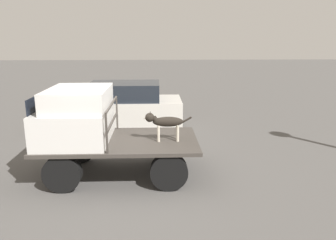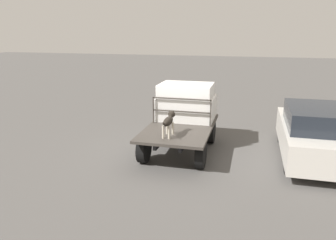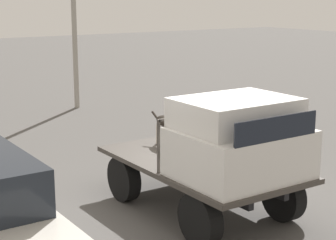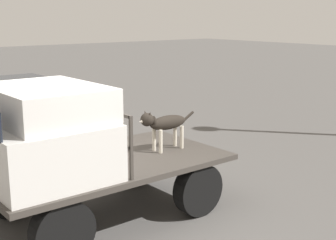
{
  "view_description": "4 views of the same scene",
  "coord_description": "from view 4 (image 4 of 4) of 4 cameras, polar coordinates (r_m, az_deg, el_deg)",
  "views": [
    {
      "loc": [
        -0.84,
        7.21,
        3.14
      ],
      "look_at": [
        -1.12,
        0.11,
        1.34
      ],
      "focal_mm": 35.0,
      "sensor_mm": 36.0,
      "label": 1
    },
    {
      "loc": [
        -9.61,
        -2.1,
        3.76
      ],
      "look_at": [
        -1.12,
        0.11,
        1.34
      ],
      "focal_mm": 35.0,
      "sensor_mm": 36.0,
      "label": 2
    },
    {
      "loc": [
        7.12,
        -5.46,
        3.56
      ],
      "look_at": [
        -1.12,
        0.11,
        1.34
      ],
      "focal_mm": 60.0,
      "sensor_mm": 36.0,
      "label": 3
    },
    {
      "loc": [
        3.39,
        5.7,
        2.94
      ],
      "look_at": [
        -1.12,
        0.11,
        1.34
      ],
      "focal_mm": 50.0,
      "sensor_mm": 36.0,
      "label": 4
    }
  ],
  "objects": [
    {
      "name": "flatbed_truck",
      "position": [
        7.03,
        -7.72,
        -6.9
      ],
      "size": [
        3.57,
        1.99,
        0.86
      ],
      "color": "black",
      "rests_on": "ground"
    },
    {
      "name": "truck_cab",
      "position": [
        6.38,
        -15.16,
        -1.61
      ],
      "size": [
        1.53,
        1.87,
        1.19
      ],
      "color": "silver",
      "rests_on": "flatbed_truck"
    },
    {
      "name": "ground_plane",
      "position": [
        7.25,
        -7.57,
        -11.44
      ],
      "size": [
        80.0,
        80.0,
        0.0
      ],
      "primitive_type": "plane",
      "color": "#514F4C"
    },
    {
      "name": "truck_headboard",
      "position": [
        6.73,
        -8.95,
        -0.61
      ],
      "size": [
        0.04,
        1.87,
        0.85
      ],
      "color": "#3D3833",
      "rests_on": "flatbed_truck"
    },
    {
      "name": "dog",
      "position": [
        7.31,
        -0.56,
        -0.42
      ],
      "size": [
        1.09,
        0.23,
        0.68
      ],
      "rotation": [
        0.0,
        0.0,
        -0.13
      ],
      "color": "beige",
      "rests_on": "flatbed_truck"
    }
  ]
}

